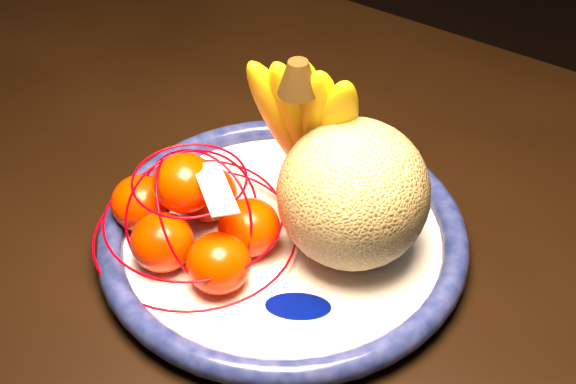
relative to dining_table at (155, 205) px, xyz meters
The scene contains 6 objects.
dining_table is the anchor object (origin of this frame).
fruit_bowl 0.25m from the dining_table, 11.80° to the right, with size 0.39×0.39×0.03m.
cantaloupe 0.35m from the dining_table, ahead, with size 0.15×0.15×0.15m, color olive.
banana_bunch 0.31m from the dining_table, ahead, with size 0.15×0.14×0.23m.
mandarin_bag 0.23m from the dining_table, 34.20° to the right, with size 0.28×0.28×0.13m.
price_tag 0.29m from the dining_table, 29.65° to the right, with size 0.07×0.03×0.00m, color white.
Camera 1 is at (0.59, -0.67, 1.41)m, focal length 50.00 mm.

